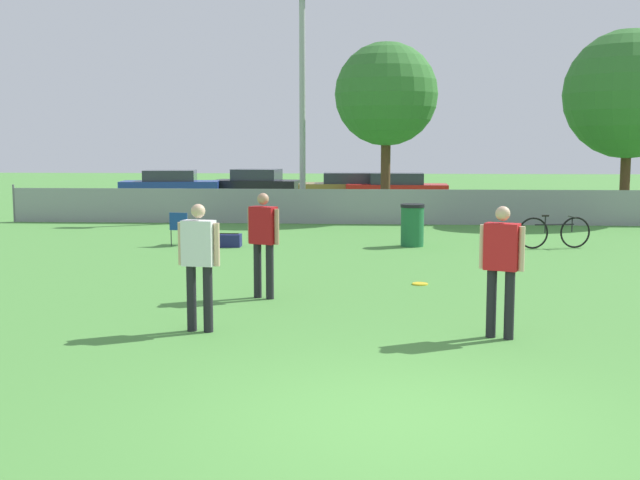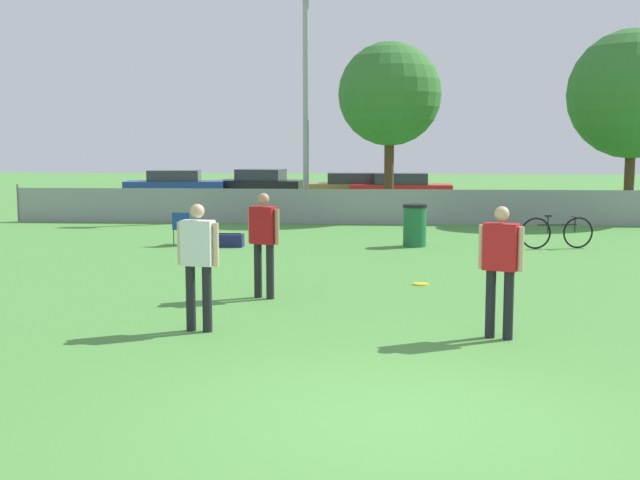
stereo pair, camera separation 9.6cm
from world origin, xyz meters
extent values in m
plane|color=#4C8C3D|center=(0.00, 0.00, 0.00)|extent=(120.00, 120.00, 0.00)
cube|color=gray|center=(0.00, 18.00, 0.55)|extent=(23.73, 0.03, 1.10)
cylinder|color=slate|center=(-11.86, 18.00, 0.61)|extent=(0.07, 0.07, 1.21)
cylinder|color=#9E9EA3|center=(-2.63, 19.77, 3.63)|extent=(0.20, 0.20, 7.26)
cylinder|color=#4C331E|center=(0.16, 19.69, 1.44)|extent=(0.32, 0.32, 2.87)
sphere|color=#33702D|center=(0.16, 19.69, 4.15)|extent=(3.40, 3.40, 3.40)
cylinder|color=#4C331E|center=(7.95, 19.58, 1.28)|extent=(0.32, 0.32, 2.55)
sphere|color=#33702D|center=(7.95, 19.58, 4.11)|extent=(4.15, 4.15, 4.15)
cylinder|color=black|center=(-2.70, 3.35, 0.45)|extent=(0.13, 0.13, 0.90)
cylinder|color=black|center=(-2.46, 3.31, 0.45)|extent=(0.13, 0.13, 0.90)
cube|color=silver|center=(-2.58, 3.33, 1.21)|extent=(0.46, 0.29, 0.61)
sphere|color=#D8AD8C|center=(-2.58, 3.33, 1.64)|extent=(0.19, 0.19, 0.19)
cylinder|color=#D8AD8C|center=(-2.83, 3.37, 1.20)|extent=(0.08, 0.08, 0.58)
cylinder|color=#D8AD8C|center=(-2.33, 3.29, 1.20)|extent=(0.08, 0.08, 0.58)
cylinder|color=black|center=(-2.14, 5.76, 0.45)|extent=(0.13, 0.13, 0.90)
cylinder|color=black|center=(-1.93, 5.67, 0.45)|extent=(0.13, 0.13, 0.90)
cube|color=#B21419|center=(-2.04, 5.71, 1.21)|extent=(0.48, 0.38, 0.61)
sphere|color=tan|center=(-2.04, 5.71, 1.64)|extent=(0.19, 0.19, 0.19)
cylinder|color=tan|center=(-2.27, 5.82, 1.20)|extent=(0.08, 0.08, 0.58)
cylinder|color=tan|center=(-1.80, 5.61, 1.20)|extent=(0.08, 0.08, 0.58)
cylinder|color=black|center=(1.31, 3.26, 0.45)|extent=(0.13, 0.13, 0.90)
cylinder|color=black|center=(1.52, 3.17, 0.45)|extent=(0.13, 0.13, 0.90)
cube|color=red|center=(1.41, 3.22, 1.21)|extent=(0.48, 0.37, 0.61)
sphere|color=#D8AD8C|center=(1.41, 3.22, 1.64)|extent=(0.19, 0.19, 0.19)
cylinder|color=#D8AD8C|center=(1.18, 3.32, 1.20)|extent=(0.08, 0.08, 0.58)
cylinder|color=#D8AD8C|center=(1.65, 3.11, 1.20)|extent=(0.08, 0.08, 0.58)
cylinder|color=yellow|center=(0.61, 7.17, 0.01)|extent=(0.28, 0.28, 0.03)
torus|color=yellow|center=(0.61, 7.17, 0.01)|extent=(0.29, 0.29, 0.03)
cylinder|color=#333338|center=(-4.76, 12.67, 0.20)|extent=(0.02, 0.02, 0.39)
cylinder|color=#333338|center=(-5.17, 12.76, 0.20)|extent=(0.02, 0.02, 0.39)
cylinder|color=#333338|center=(-4.85, 12.25, 0.20)|extent=(0.02, 0.02, 0.39)
cylinder|color=#333338|center=(-5.27, 12.34, 0.20)|extent=(0.02, 0.02, 0.39)
cube|color=navy|center=(-5.01, 12.50, 0.41)|extent=(0.57, 0.57, 0.03)
cube|color=navy|center=(-5.06, 12.28, 0.62)|extent=(0.47, 0.13, 0.41)
torus|color=black|center=(3.61, 12.32, 0.38)|extent=(0.76, 0.20, 0.76)
torus|color=black|center=(4.66, 12.53, 0.38)|extent=(0.76, 0.20, 0.76)
cylinder|color=black|center=(4.13, 12.42, 0.58)|extent=(0.97, 0.23, 0.04)
cylinder|color=black|center=(3.90, 12.38, 0.58)|extent=(0.03, 0.03, 0.40)
cylinder|color=black|center=(4.58, 12.52, 0.58)|extent=(0.03, 0.03, 0.36)
cube|color=black|center=(3.90, 12.38, 0.80)|extent=(0.17, 0.09, 0.04)
cylinder|color=black|center=(4.58, 12.52, 0.76)|extent=(0.11, 0.44, 0.03)
cylinder|color=#1E6638|center=(0.72, 12.61, 0.48)|extent=(0.57, 0.57, 0.97)
cylinder|color=black|center=(0.72, 12.61, 1.01)|extent=(0.59, 0.59, 0.08)
cube|color=navy|center=(-3.84, 12.20, 0.16)|extent=(0.69, 0.38, 0.31)
cube|color=black|center=(-3.84, 12.20, 0.33)|extent=(0.59, 0.04, 0.02)
cylinder|color=black|center=(-8.05, 28.97, 0.33)|extent=(0.68, 0.26, 0.66)
cylinder|color=black|center=(-7.87, 27.46, 0.33)|extent=(0.68, 0.26, 0.66)
cylinder|color=black|center=(-10.70, 28.65, 0.33)|extent=(0.68, 0.26, 0.66)
cylinder|color=black|center=(-10.52, 27.15, 0.33)|extent=(0.68, 0.26, 0.66)
cube|color=navy|center=(-9.29, 28.06, 0.54)|extent=(4.48, 2.24, 0.64)
cube|color=#2D333D|center=(-9.29, 28.06, 1.10)|extent=(2.41, 1.78, 0.48)
cylinder|color=black|center=(-4.26, 29.89, 0.30)|extent=(0.62, 0.26, 0.60)
cylinder|color=black|center=(-4.47, 28.37, 0.30)|extent=(0.62, 0.26, 0.60)
cylinder|color=black|center=(-6.69, 30.24, 0.30)|extent=(0.62, 0.26, 0.60)
cylinder|color=black|center=(-6.90, 28.71, 0.30)|extent=(0.62, 0.26, 0.60)
cube|color=black|center=(-5.58, 29.30, 0.52)|extent=(4.17, 2.30, 0.67)
cube|color=#2D333D|center=(-5.58, 29.30, 1.11)|extent=(2.25, 1.82, 0.50)
cylinder|color=black|center=(0.13, 28.10, 0.33)|extent=(0.66, 0.21, 0.66)
cylinder|color=black|center=(0.20, 26.50, 0.33)|extent=(0.66, 0.21, 0.66)
cylinder|color=black|center=(-2.61, 27.99, 0.33)|extent=(0.66, 0.21, 0.66)
cylinder|color=black|center=(-2.55, 26.39, 0.33)|extent=(0.66, 0.21, 0.66)
cube|color=olive|center=(-1.21, 27.24, 0.53)|extent=(4.50, 2.00, 0.61)
cube|color=#2D333D|center=(-1.21, 27.24, 1.06)|extent=(2.37, 1.70, 0.45)
cylinder|color=black|center=(2.06, 27.11, 0.32)|extent=(0.65, 0.20, 0.64)
cylinder|color=black|center=(2.02, 25.64, 0.32)|extent=(0.65, 0.20, 0.64)
cylinder|color=black|center=(-0.53, 27.18, 0.32)|extent=(0.65, 0.20, 0.64)
cylinder|color=black|center=(-0.57, 25.71, 0.32)|extent=(0.65, 0.20, 0.64)
cube|color=red|center=(0.74, 26.41, 0.52)|extent=(4.22, 1.80, 0.63)
cube|color=#2D333D|center=(0.74, 26.41, 1.07)|extent=(2.21, 1.54, 0.47)
camera|label=1|loc=(-0.25, -7.18, 2.54)|focal=45.00mm
camera|label=2|loc=(-0.16, -7.17, 2.54)|focal=45.00mm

